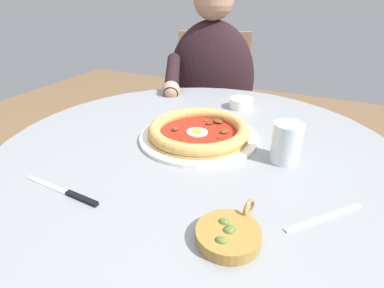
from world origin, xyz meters
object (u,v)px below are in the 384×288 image
at_px(steak_knife, 71,194).
at_px(cafe_chair_diner, 212,105).
at_px(water_glass, 286,145).
at_px(dining_table, 197,196).
at_px(pizza_on_plate, 199,132).
at_px(ramekin_capers, 241,103).
at_px(fork_utensil, 324,217).
at_px(diner_person, 210,120).
at_px(olive_pan, 229,234).

distance_m(steak_knife, cafe_chair_diner, 1.15).
distance_m(water_glass, cafe_chair_diner, 0.98).
distance_m(dining_table, pizza_on_plate, 0.19).
distance_m(ramekin_capers, fork_utensil, 0.57).
height_order(fork_utensil, diner_person, diner_person).
height_order(steak_knife, cafe_chair_diner, cafe_chair_diner).
bearing_deg(diner_person, cafe_chair_diner, -71.90).
distance_m(dining_table, cafe_chair_diner, 0.87).
height_order(pizza_on_plate, steak_knife, pizza_on_plate).
relative_size(water_glass, cafe_chair_diner, 0.11).
height_order(dining_table, water_glass, water_glass).
height_order(pizza_on_plate, ramekin_capers, pizza_on_plate).
bearing_deg(pizza_on_plate, cafe_chair_diner, -71.34).
distance_m(pizza_on_plate, diner_person, 0.72).
height_order(pizza_on_plate, water_glass, water_glass).
bearing_deg(water_glass, diner_person, -55.75).
height_order(pizza_on_plate, cafe_chair_diner, cafe_chair_diner).
height_order(ramekin_capers, olive_pan, olive_pan).
bearing_deg(water_glass, dining_table, 3.26).
relative_size(pizza_on_plate, diner_person, 0.28).
relative_size(olive_pan, fork_utensil, 0.96).
relative_size(pizza_on_plate, fork_utensil, 2.37).
xyz_separation_m(dining_table, water_glass, (-0.22, -0.01, 0.21)).
bearing_deg(cafe_chair_diner, steak_knife, 96.97).
bearing_deg(steak_knife, ramekin_capers, -104.63).
relative_size(dining_table, olive_pan, 7.95).
distance_m(steak_knife, ramekin_capers, 0.64).
bearing_deg(water_glass, pizza_on_plate, -5.99).
bearing_deg(fork_utensil, olive_pan, 41.48).
xyz_separation_m(water_glass, olive_pan, (0.04, 0.30, -0.03)).
bearing_deg(diner_person, steak_knife, 95.28).
xyz_separation_m(dining_table, diner_person, (0.23, -0.68, -0.06)).
relative_size(olive_pan, diner_person, 0.11).
bearing_deg(fork_utensil, cafe_chair_diner, -58.58).
bearing_deg(water_glass, ramekin_capers, -56.97).
bearing_deg(olive_pan, ramekin_capers, -75.10).
xyz_separation_m(pizza_on_plate, water_glass, (-0.23, 0.02, 0.02)).
height_order(olive_pan, diner_person, diner_person).
distance_m(fork_utensil, cafe_chair_diner, 1.17).
bearing_deg(olive_pan, water_glass, -97.06).
bearing_deg(cafe_chair_diner, ramekin_capers, 120.90).
distance_m(olive_pan, cafe_chair_diner, 1.22).
bearing_deg(cafe_chair_diner, dining_table, 108.76).
xyz_separation_m(olive_pan, cafe_chair_diner, (0.46, -1.11, -0.21)).
relative_size(steak_knife, fork_utensil, 1.48).
distance_m(steak_knife, olive_pan, 0.32).
bearing_deg(olive_pan, pizza_on_plate, -58.78).
bearing_deg(pizza_on_plate, diner_person, -71.21).
relative_size(diner_person, cafe_chair_diner, 1.27).
distance_m(ramekin_capers, diner_person, 0.50).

